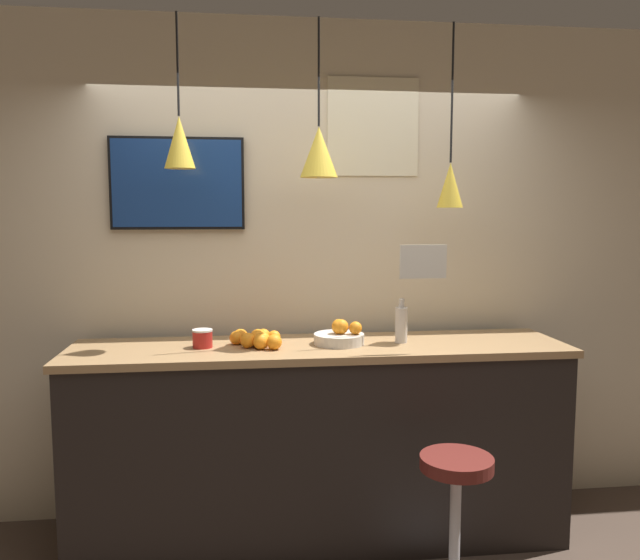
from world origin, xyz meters
TOP-DOWN VIEW (x-y plane):
  - back_wall at (0.00, 1.03)m, footprint 8.00×0.06m
  - service_counter at (0.00, 0.61)m, footprint 2.66×0.63m
  - bar_stool at (0.54, -0.06)m, footprint 0.44×0.44m
  - fruit_bowl at (0.11, 0.61)m, footprint 0.27×0.27m
  - orange_pile at (-0.33, 0.62)m, footprint 0.27×0.28m
  - juice_bottle at (0.45, 0.61)m, footprint 0.07×0.07m
  - spread_jar at (-0.62, 0.61)m, footprint 0.11×0.11m
  - pendant_lamp_left at (-0.72, 0.66)m, footprint 0.16×0.16m
  - pendant_lamp_middle at (0.00, 0.66)m, footprint 0.20×0.20m
  - pendant_lamp_right at (0.72, 0.66)m, footprint 0.14×0.14m
  - mounted_tv at (-0.77, 0.98)m, footprint 0.75×0.04m
  - hanging_menu_board at (0.49, 0.37)m, footprint 0.24×0.01m
  - wall_poster at (0.36, 0.99)m, footprint 0.54×0.01m

SIDE VIEW (x-z plane):
  - bar_stool at x=0.54m, z-range 0.07..0.78m
  - service_counter at x=0.00m, z-range 0.00..1.09m
  - orange_pile at x=-0.33m, z-range 1.09..1.17m
  - spread_jar at x=-0.62m, z-range 1.09..1.19m
  - fruit_bowl at x=0.11m, z-range 1.07..1.21m
  - juice_bottle at x=0.45m, z-range 1.07..1.31m
  - back_wall at x=0.00m, z-range 0.00..2.90m
  - hanging_menu_board at x=0.49m, z-range 1.47..1.64m
  - pendant_lamp_right at x=0.72m, z-range 1.46..2.44m
  - mounted_tv at x=-0.77m, z-range 1.70..2.22m
  - pendant_lamp_middle at x=0.00m, z-range 1.70..2.53m
  - pendant_lamp_left at x=-0.72m, z-range 1.77..2.55m
  - wall_poster at x=0.36m, z-range 2.01..2.58m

